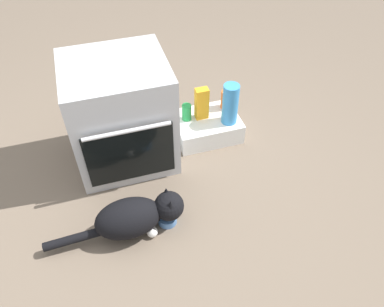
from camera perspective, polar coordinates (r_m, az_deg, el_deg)
ground at (r=2.35m, az=-7.62°, el=-8.22°), size 8.00×8.00×0.00m
oven at (r=2.44m, az=-10.69°, el=5.85°), size 0.62×0.62×0.72m
pantry_cabinet at (r=2.74m, az=2.25°, el=4.11°), size 0.46×0.34×0.15m
food_bowl at (r=2.25m, az=-3.77°, el=-9.84°), size 0.11×0.11×0.07m
cat at (r=2.16m, az=-8.50°, el=-9.39°), size 0.80×0.24×0.25m
water_bottle at (r=2.58m, az=5.82°, el=7.46°), size 0.11×0.11×0.30m
juice_carton at (r=2.63m, az=1.48°, el=7.57°), size 0.09×0.06×0.24m
sauce_jar at (r=2.76m, az=5.23°, el=8.15°), size 0.08×0.08×0.14m
soda_can at (r=2.65m, az=-0.82°, el=6.29°), size 0.07×0.07×0.12m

